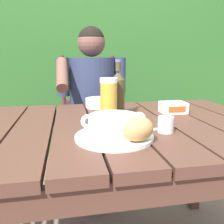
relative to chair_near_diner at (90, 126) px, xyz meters
The scene contains 13 objects.
dining_table 0.91m from the chair_near_diner, 89.76° to the right, with size 1.43×0.90×0.77m.
hedge_backdrop 1.07m from the chair_near_diner, 98.43° to the left, with size 4.14×0.87×2.31m.
chair_near_diner is the anchor object (origin of this frame).
person_eating 0.30m from the chair_near_diner, 90.80° to the right, with size 0.48×0.47×1.25m.
serving_plate 1.12m from the chair_near_diner, 91.03° to the right, with size 0.27×0.27×0.01m.
soup_bowl 1.13m from the chair_near_diner, 91.03° to the right, with size 0.23×0.18×0.08m.
bread_roll 1.20m from the chair_near_diner, 87.91° to the right, with size 0.13×0.11×0.08m.
beer_glass 0.92m from the chair_near_diner, 89.46° to the right, with size 0.08×0.08×0.19m.
beer_bottle 0.87m from the chair_near_diner, 85.76° to the right, with size 0.06×0.06×0.26m.
water_glass_small 1.11m from the chair_near_diner, 80.16° to the right, with size 0.06×0.06×0.06m.
butter_tub 0.89m from the chair_near_diner, 65.46° to the right, with size 0.12×0.09×0.06m.
table_knife 1.07m from the chair_near_diner, 83.37° to the right, with size 0.17×0.06×0.01m.
diner_bowl 0.62m from the chair_near_diner, 90.00° to the right, with size 0.16×0.16×0.05m.
Camera 1 is at (-0.18, -0.96, 1.04)m, focal length 38.10 mm.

